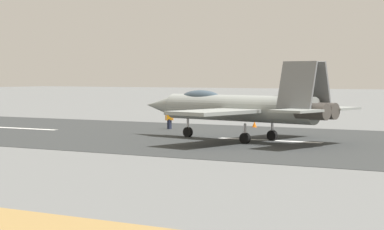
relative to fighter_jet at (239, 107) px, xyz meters
The scene contains 5 objects.
ground_plane 3.69m from the fighter_jet, 151.50° to the right, with size 400.00×400.00×0.00m, color slate.
runway_strip 3.69m from the fighter_jet, 151.68° to the right, with size 240.00×26.00×0.02m.
fighter_jet is the anchor object (origin of this frame).
crew_person 12.76m from the fighter_jet, 34.93° to the right, with size 0.59×0.48×1.65m.
marker_cone_mid 14.05m from the fighter_jet, 69.12° to the right, with size 0.44×0.44×0.55m, color orange.
Camera 1 is at (-21.30, 48.43, 4.66)m, focal length 69.32 mm.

